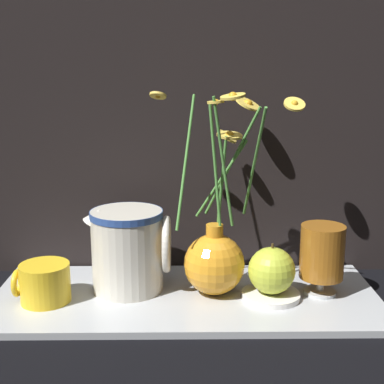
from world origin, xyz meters
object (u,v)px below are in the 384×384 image
Objects in this scene: yellow_mug at (41,283)px; tea_glass at (319,253)px; ceramic_pitcher at (127,247)px; vase_with_flowers at (213,255)px; orange_fruit at (269,270)px.

tea_glass reaches higher than yellow_mug.
ceramic_pitcher is 1.26× the size of tea_glass.
vase_with_flowers is 0.10m from orange_fruit.
yellow_mug is at bearing -178.74° from orange_fruit.
ceramic_pitcher is 1.77× the size of orange_fruit.
orange_fruit is at bearing 1.26° from yellow_mug.
orange_fruit is at bearing -14.47° from vase_with_flowers.
vase_with_flowers is 3.97× the size of orange_fruit.
ceramic_pitcher is 0.26m from orange_fruit.
yellow_mug is at bearing -176.76° from tea_glass.
ceramic_pitcher is at bearing 170.37° from orange_fruit.
ceramic_pitcher is 0.34m from tea_glass.
orange_fruit is at bearing -9.63° from ceramic_pitcher.
tea_glass is at bearing -3.98° from ceramic_pitcher.
orange_fruit is (0.10, -0.02, -0.02)m from vase_with_flowers.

